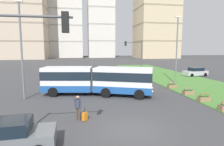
% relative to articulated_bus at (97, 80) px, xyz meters
% --- Properties ---
extents(ground_plane, '(260.00, 260.00, 0.00)m').
position_rel_articulated_bus_xyz_m(ground_plane, '(1.25, -9.18, -1.65)').
color(ground_plane, '#424244').
extents(grass_median, '(10.00, 70.00, 0.08)m').
position_rel_articulated_bus_xyz_m(grass_median, '(14.04, 0.82, -1.61)').
color(grass_median, '#4C8438').
rests_on(grass_median, ground_plane).
extents(articulated_bus, '(11.90, 5.68, 3.00)m').
position_rel_articulated_bus_xyz_m(articulated_bus, '(0.00, 0.00, 0.00)').
color(articulated_bus, white).
rests_on(articulated_bus, ground).
extents(car_maroon_sedan, '(4.44, 2.10, 1.58)m').
position_rel_articulated_bus_xyz_m(car_maroon_sedan, '(-4.79, 9.70, -0.90)').
color(car_maroon_sedan, maroon).
rests_on(car_maroon_sedan, ground).
extents(car_silver_hatch, '(4.62, 2.54, 1.58)m').
position_rel_articulated_bus_xyz_m(car_silver_hatch, '(19.07, 11.20, -0.90)').
color(car_silver_hatch, '#B7BABF').
rests_on(car_silver_hatch, ground).
extents(car_grey_wagon, '(4.49, 2.20, 1.58)m').
position_rel_articulated_bus_xyz_m(car_grey_wagon, '(-5.29, -10.68, -0.90)').
color(car_grey_wagon, slate).
rests_on(car_grey_wagon, ground).
extents(pedestrian_crossing, '(0.46, 0.41, 1.74)m').
position_rel_articulated_bus_xyz_m(pedestrian_crossing, '(-1.97, -7.08, -0.65)').
color(pedestrian_crossing, '#4C4238').
rests_on(pedestrian_crossing, ground).
extents(rolling_suitcase, '(0.42, 0.43, 0.97)m').
position_rel_articulated_bus_xyz_m(rolling_suitcase, '(-1.52, -7.28, -1.34)').
color(rolling_suitcase, orange).
rests_on(rolling_suitcase, ground).
extents(flower_planter_1, '(1.10, 0.56, 0.74)m').
position_rel_articulated_bus_xyz_m(flower_planter_1, '(9.64, -4.46, -1.23)').
color(flower_planter_1, '#937051').
rests_on(flower_planter_1, grass_median).
extents(flower_planter_2, '(1.10, 0.56, 0.74)m').
position_rel_articulated_bus_xyz_m(flower_planter_2, '(9.64, -1.84, -1.23)').
color(flower_planter_2, '#937051').
rests_on(flower_planter_2, grass_median).
extents(flower_planter_3, '(1.10, 0.56, 0.74)m').
position_rel_articulated_bus_xyz_m(flower_planter_3, '(9.64, 1.72, -1.23)').
color(flower_planter_3, '#937051').
rests_on(flower_planter_3, grass_median).
extents(traffic_light_far_right, '(3.37, 0.28, 6.31)m').
position_rel_articulated_bus_xyz_m(traffic_light_far_right, '(8.20, 12.82, 2.63)').
color(traffic_light_far_right, '#474C51').
rests_on(traffic_light_far_right, ground).
extents(streetlight_left, '(0.70, 0.28, 9.48)m').
position_rel_articulated_bus_xyz_m(streetlight_left, '(-7.25, -0.73, 3.53)').
color(streetlight_left, slate).
rests_on(streetlight_left, ground).
extents(streetlight_median, '(0.70, 0.28, 9.41)m').
position_rel_articulated_bus_xyz_m(streetlight_median, '(11.54, 4.48, 3.50)').
color(streetlight_median, slate).
rests_on(streetlight_median, ground).
extents(apartment_tower_west, '(21.16, 18.14, 50.01)m').
position_rel_articulated_bus_xyz_m(apartment_tower_west, '(-28.75, 81.48, 23.38)').
color(apartment_tower_west, '#C6B299').
rests_on(apartment_tower_west, ground).
extents(apartment_tower_westcentre, '(21.36, 20.01, 35.64)m').
position_rel_articulated_bus_xyz_m(apartment_tower_westcentre, '(-10.73, 98.56, 16.19)').
color(apartment_tower_westcentre, silver).
rests_on(apartment_tower_westcentre, ground).
extents(apartment_tower_centre, '(15.22, 14.78, 46.57)m').
position_rel_articulated_bus_xyz_m(apartment_tower_centre, '(10.76, 94.01, 21.65)').
color(apartment_tower_centre, silver).
rests_on(apartment_tower_centre, ground).
extents(apartment_tower_eastcentre, '(20.96, 19.72, 53.14)m').
position_rel_articulated_bus_xyz_m(apartment_tower_eastcentre, '(39.81, 80.60, 24.94)').
color(apartment_tower_eastcentre, beige).
rests_on(apartment_tower_eastcentre, ground).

